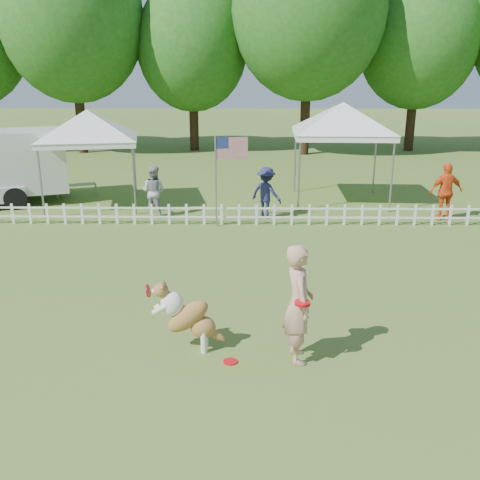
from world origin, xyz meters
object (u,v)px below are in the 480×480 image
Objects in this scene: frisbee_on_turf at (230,362)px; dog at (189,316)px; flag_pole at (216,182)px; handler at (299,304)px; spectator_b at (266,193)px; canopy_tent_left at (91,160)px; canopy_tent_right at (340,154)px; spectator_a at (154,191)px; spectator_c at (446,192)px.

dog is at bearing 148.43° from frisbee_on_turf.
flag_pole is at bearing 91.34° from dog.
spectator_b is at bearing -5.49° from handler.
spectator_b is at bearing -25.15° from canopy_tent_left.
canopy_tent_left is at bearing 23.80° from handler.
canopy_tent_left is 0.94× the size of canopy_tent_right.
dog is (-1.65, 0.28, -0.35)m from handler.
spectator_b is (0.80, 8.43, 0.75)m from frisbee_on_turf.
dog is 0.44× the size of flag_pole.
canopy_tent_left reaches higher than spectator_b.
spectator_a is (-1.91, 8.16, 0.21)m from dog.
flag_pole is at bearing -1.11° from spectator_c.
dog is 0.35× the size of canopy_tent_right.
spectator_a is at bearing 31.31° from spectator_b.
handler is 9.17m from spectator_a.
handler is at bearing -8.24° from dog.
canopy_tent_right is at bearing 23.27° from flag_pole.
spectator_c is (6.70, 7.88, 0.29)m from dog.
canopy_tent_right is at bearing 70.34° from dog.
canopy_tent_left is 1.18× the size of flag_pole.
flag_pole is at bearing -138.72° from canopy_tent_right.
spectator_c is at bearing -164.71° from spectator_a.
canopy_tent_right is (3.98, 10.26, 1.04)m from dog.
flag_pole reaches higher than frisbee_on_turf.
spectator_c reaches higher than spectator_b.
frisbee_on_turf is 0.07× the size of canopy_tent_right.
handler is 0.72× the size of flag_pole.
handler is 9.59m from spectator_c.
handler is 1.63× the size of dog.
handler is 11.29m from canopy_tent_left.
frisbee_on_turf is 10.28m from spectator_c.
dog is 0.37× the size of canopy_tent_left.
canopy_tent_right is 5.09m from flag_pole.
spectator_b reaches higher than dog.
frisbee_on_turf is (0.65, -0.40, -0.55)m from dog.
spectator_c is (6.68, 0.80, -0.42)m from flag_pole.
spectator_b is 0.90× the size of spectator_c.
dog is at bearing 41.67° from spectator_c.
canopy_tent_right reaches higher than spectator_a.
canopy_tent_left is at bearing 19.59° from spectator_b.
spectator_b is (1.43, 0.95, -0.51)m from flag_pole.
flag_pole is at bearing 67.26° from spectator_b.
spectator_a is at bearing 135.03° from flag_pole.
spectator_b is (1.45, 8.03, 0.20)m from dog.
dog is 0.73× the size of spectator_a.
spectator_a is at bearing 16.01° from handler.
canopy_tent_left is 10.93m from spectator_c.
dog is 10.34m from spectator_c.
spectator_c is (2.72, -2.39, -0.75)m from canopy_tent_right.
canopy_tent_left is 2.63m from spectator_a.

